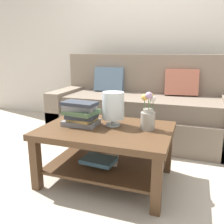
{
  "coord_description": "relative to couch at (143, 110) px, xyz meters",
  "views": [
    {
      "loc": [
        0.67,
        -2.09,
        1.1
      ],
      "look_at": [
        -0.02,
        -0.12,
        0.58
      ],
      "focal_mm": 38.92,
      "sensor_mm": 36.0,
      "label": 1
    }
  ],
  "objects": [
    {
      "name": "coffee_table",
      "position": [
        -0.06,
        -1.17,
        -0.02
      ],
      "size": [
        1.08,
        0.75,
        0.48
      ],
      "color": "#4C331E",
      "rests_on": "ground"
    },
    {
      "name": "ground_plane",
      "position": [
        -0.04,
        -0.9,
        -0.36
      ],
      "size": [
        10.0,
        10.0,
        0.0
      ],
      "primitive_type": "plane",
      "color": "#ADA393"
    },
    {
      "name": "couch",
      "position": [
        0.0,
        0.0,
        0.0
      ],
      "size": [
        2.24,
        0.9,
        1.06
      ],
      "color": "#7A6B5B",
      "rests_on": "ground"
    },
    {
      "name": "back_wall",
      "position": [
        -0.04,
        0.75,
        0.99
      ],
      "size": [
        6.4,
        0.12,
        2.7
      ],
      "primitive_type": "cube",
      "color": "beige",
      "rests_on": "ground"
    },
    {
      "name": "glass_hurricane_vase",
      "position": [
        -0.02,
        -1.09,
        0.28
      ],
      "size": [
        0.19,
        0.19,
        0.29
      ],
      "color": "silver",
      "rests_on": "coffee_table"
    },
    {
      "name": "book_stack_main",
      "position": [
        -0.29,
        -1.18,
        0.21
      ],
      "size": [
        0.31,
        0.25,
        0.21
      ],
      "color": "slate",
      "rests_on": "coffee_table"
    },
    {
      "name": "flower_pitcher",
      "position": [
        0.28,
        -1.1,
        0.23
      ],
      "size": [
        0.12,
        0.12,
        0.31
      ],
      "color": "#9E998E",
      "rests_on": "coffee_table"
    }
  ]
}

